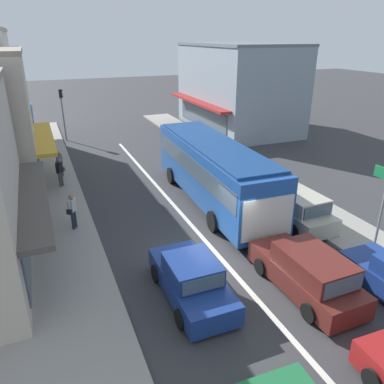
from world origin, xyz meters
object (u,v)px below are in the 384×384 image
Objects in this scene: pedestrian_with_handbag_near at (60,171)px; pedestrian_far_walker at (60,162)px; sedan_adjacent_lane_lead at (191,280)px; parked_hatchback_kerb_third at (235,172)px; parked_wagon_kerb_second at (294,208)px; wagon_adjacent_lane_trail at (307,272)px; parked_wagon_kerb_rear at (198,147)px; pedestrian_browsing_midblock at (72,209)px; city_bus at (213,168)px; traffic_light_downstreet at (62,106)px.

pedestrian_with_handbag_near and pedestrian_far_walker have the same top height.
sedan_adjacent_lane_lead is 2.58× the size of pedestrian_far_walker.
parked_wagon_kerb_second is at bearing -88.40° from parked_hatchback_kerb_third.
pedestrian_far_walker reaches higher than wagon_adjacent_lane_trail.
parked_wagon_kerb_rear is (-0.01, 11.25, 0.00)m from parked_wagon_kerb_second.
parked_wagon_kerb_second is (2.76, 4.46, 0.00)m from wagon_adjacent_lane_trail.
parked_wagon_kerb_second and parked_wagon_kerb_rear have the same top height.
parked_wagon_kerb_rear is at bearing 88.61° from parked_hatchback_kerb_third.
sedan_adjacent_lane_lead is 12.29m from pedestrian_with_handbag_near.
parked_wagon_kerb_rear is 10.06m from pedestrian_with_handbag_near.
pedestrian_with_handbag_near is at bearing 90.96° from pedestrian_browsing_midblock.
city_bus is 2.93× the size of parked_hatchback_kerb_third.
parked_hatchback_kerb_third is at bearing 91.60° from parked_wagon_kerb_second.
pedestrian_browsing_midblock is at bearing 116.31° from sedan_adjacent_lane_lead.
parked_hatchback_kerb_third is 2.29× the size of pedestrian_browsing_midblock.
parked_hatchback_kerb_third is at bearing 53.85° from sedan_adjacent_lane_lead.
sedan_adjacent_lane_lead is 0.93× the size of parked_wagon_kerb_second.
wagon_adjacent_lane_trail is 10.28m from parked_hatchback_kerb_third.
parked_wagon_kerb_rear is 2.79× the size of pedestrian_with_handbag_near.
pedestrian_browsing_midblock and pedestrian_far_walker have the same top height.
parked_wagon_kerb_rear is at bearing -44.97° from traffic_light_downstreet.
city_bus reaches higher than parked_wagon_kerb_second.
city_bus is 6.72× the size of pedestrian_browsing_midblock.
city_bus is 6.72× the size of pedestrian_far_walker.
city_bus is at bearing -34.99° from pedestrian_with_handbag_near.
sedan_adjacent_lane_lead is 0.93× the size of parked_wagon_kerb_rear.
wagon_adjacent_lane_trail and parked_wagon_kerb_rear have the same top height.
sedan_adjacent_lane_lead is at bearing -153.65° from parked_wagon_kerb_second.
parked_wagon_kerb_second is 2.78× the size of pedestrian_browsing_midblock.
parked_wagon_kerb_rear is at bearing 90.06° from parked_wagon_kerb_second.
wagon_adjacent_lane_trail is 1.08× the size of traffic_light_downstreet.
parked_hatchback_kerb_third is (6.37, 8.71, 0.05)m from sedan_adjacent_lane_lead.
wagon_adjacent_lane_trail is at bearing -76.76° from traffic_light_downstreet.
pedestrian_far_walker is (-3.08, 13.47, 0.40)m from sedan_adjacent_lane_lead.
parked_wagon_kerb_rear reaches higher than sedan_adjacent_lane_lead.
wagon_adjacent_lane_trail is at bearing -65.08° from pedestrian_far_walker.
pedestrian_browsing_midblock is at bearing 162.38° from parked_wagon_kerb_second.
city_bus reaches higher than pedestrian_with_handbag_near.
pedestrian_with_handbag_near is at bearing -164.95° from parked_wagon_kerb_rear.
sedan_adjacent_lane_lead is at bearing -74.90° from pedestrian_with_handbag_near.
parked_hatchback_kerb_third is at bearing -26.73° from pedestrian_far_walker.
traffic_light_downstreet is at bearing 135.03° from parked_wagon_kerb_rear.
sedan_adjacent_lane_lead is (-4.03, -6.80, -1.22)m from city_bus.
parked_wagon_kerb_rear is 12.63m from pedestrian_browsing_midblock.
pedestrian_far_walker reaches higher than parked_wagon_kerb_second.
parked_wagon_kerb_second is 13.00m from pedestrian_with_handbag_near.
parked_wagon_kerb_rear is at bearing 80.06° from wagon_adjacent_lane_trail.
wagon_adjacent_lane_trail is 14.83m from pedestrian_with_handbag_near.
sedan_adjacent_lane_lead is 1.13× the size of parked_hatchback_kerb_third.
parked_wagon_kerb_second is 11.25m from parked_wagon_kerb_rear.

